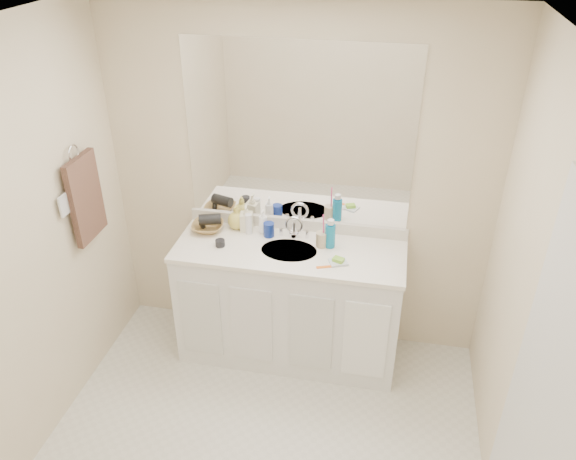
# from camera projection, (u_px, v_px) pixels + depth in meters

# --- Properties ---
(ceiling) EXTENTS (2.60, 2.60, 0.02)m
(ceiling) POSITION_uv_depth(u_px,v_px,m) (235.00, 44.00, 2.05)
(ceiling) COLOR white
(ceiling) RESTS_ON wall_back
(wall_back) EXTENTS (2.60, 0.02, 2.40)m
(wall_back) POSITION_uv_depth(u_px,v_px,m) (298.00, 187.00, 3.76)
(wall_back) COLOR beige
(wall_back) RESTS_ON floor
(wall_left) EXTENTS (0.02, 2.60, 2.40)m
(wall_left) POSITION_uv_depth(u_px,v_px,m) (3.00, 273.00, 2.88)
(wall_left) COLOR beige
(wall_left) RESTS_ON floor
(wall_right) EXTENTS (0.02, 2.60, 2.40)m
(wall_right) POSITION_uv_depth(u_px,v_px,m) (537.00, 341.00, 2.43)
(wall_right) COLOR beige
(wall_right) RESTS_ON floor
(vanity_cabinet) EXTENTS (1.50, 0.55, 0.85)m
(vanity_cabinet) POSITION_uv_depth(u_px,v_px,m) (289.00, 304.00, 3.91)
(vanity_cabinet) COLOR white
(vanity_cabinet) RESTS_ON floor
(countertop) EXTENTS (1.52, 0.57, 0.03)m
(countertop) POSITION_uv_depth(u_px,v_px,m) (290.00, 250.00, 3.69)
(countertop) COLOR white
(countertop) RESTS_ON vanity_cabinet
(backsplash) EXTENTS (1.52, 0.03, 0.08)m
(backsplash) POSITION_uv_depth(u_px,v_px,m) (297.00, 224.00, 3.88)
(backsplash) COLOR silver
(backsplash) RESTS_ON countertop
(sink_basin) EXTENTS (0.37, 0.37, 0.02)m
(sink_basin) POSITION_uv_depth(u_px,v_px,m) (289.00, 252.00, 3.67)
(sink_basin) COLOR #B2A99C
(sink_basin) RESTS_ON countertop
(faucet) EXTENTS (0.02, 0.02, 0.11)m
(faucet) POSITION_uv_depth(u_px,v_px,m) (294.00, 229.00, 3.79)
(faucet) COLOR silver
(faucet) RESTS_ON countertop
(mirror) EXTENTS (1.48, 0.01, 1.20)m
(mirror) POSITION_uv_depth(u_px,v_px,m) (298.00, 136.00, 3.57)
(mirror) COLOR white
(mirror) RESTS_ON wall_back
(blue_mug) EXTENTS (0.08, 0.08, 0.10)m
(blue_mug) POSITION_uv_depth(u_px,v_px,m) (269.00, 230.00, 3.80)
(blue_mug) COLOR navy
(blue_mug) RESTS_ON countertop
(tan_cup) EXTENTS (0.08, 0.08, 0.10)m
(tan_cup) POSITION_uv_depth(u_px,v_px,m) (322.00, 239.00, 3.69)
(tan_cup) COLOR tan
(tan_cup) RESTS_ON countertop
(toothbrush) EXTENTS (0.01, 0.04, 0.19)m
(toothbrush) POSITION_uv_depth(u_px,v_px,m) (324.00, 227.00, 3.63)
(toothbrush) COLOR #F13F81
(toothbrush) RESTS_ON tan_cup
(mouthwash_bottle) EXTENTS (0.08, 0.08, 0.16)m
(mouthwash_bottle) POSITION_uv_depth(u_px,v_px,m) (330.00, 236.00, 3.67)
(mouthwash_bottle) COLOR #0D75A5
(mouthwash_bottle) RESTS_ON countertop
(soap_dish) EXTENTS (0.14, 0.13, 0.01)m
(soap_dish) POSITION_uv_depth(u_px,v_px,m) (338.00, 262.00, 3.53)
(soap_dish) COLOR silver
(soap_dish) RESTS_ON countertop
(green_soap) EXTENTS (0.08, 0.07, 0.02)m
(green_soap) POSITION_uv_depth(u_px,v_px,m) (338.00, 260.00, 3.53)
(green_soap) COLOR #81C32F
(green_soap) RESTS_ON soap_dish
(orange_comb) EXTENTS (0.11, 0.06, 0.00)m
(orange_comb) POSITION_uv_depth(u_px,v_px,m) (325.00, 267.00, 3.50)
(orange_comb) COLOR orange
(orange_comb) RESTS_ON countertop
(dark_jar) EXTENTS (0.07, 0.07, 0.04)m
(dark_jar) POSITION_uv_depth(u_px,v_px,m) (220.00, 243.00, 3.70)
(dark_jar) COLOR black
(dark_jar) RESTS_ON countertop
(extra_white_bottle) EXTENTS (0.05, 0.05, 0.15)m
(extra_white_bottle) POSITION_uv_depth(u_px,v_px,m) (249.00, 224.00, 3.82)
(extra_white_bottle) COLOR white
(extra_white_bottle) RESTS_ON countertop
(soap_bottle_white) EXTENTS (0.07, 0.07, 0.17)m
(soap_bottle_white) POSITION_uv_depth(u_px,v_px,m) (263.00, 221.00, 3.82)
(soap_bottle_white) COLOR white
(soap_bottle_white) RESTS_ON countertop
(soap_bottle_cream) EXTENTS (0.10, 0.10, 0.19)m
(soap_bottle_cream) POSITION_uv_depth(u_px,v_px,m) (247.00, 218.00, 3.85)
(soap_bottle_cream) COLOR #EDE5C1
(soap_bottle_cream) RESTS_ON countertop
(soap_bottle_yellow) EXTENTS (0.16, 0.16, 0.17)m
(soap_bottle_yellow) POSITION_uv_depth(u_px,v_px,m) (237.00, 217.00, 3.88)
(soap_bottle_yellow) COLOR #D1C151
(soap_bottle_yellow) RESTS_ON countertop
(wicker_basket) EXTENTS (0.24, 0.24, 0.05)m
(wicker_basket) POSITION_uv_depth(u_px,v_px,m) (208.00, 227.00, 3.88)
(wicker_basket) COLOR olive
(wicker_basket) RESTS_ON countertop
(hair_dryer) EXTENTS (0.17, 0.12, 0.07)m
(hair_dryer) POSITION_uv_depth(u_px,v_px,m) (210.00, 219.00, 3.84)
(hair_dryer) COLOR black
(hair_dryer) RESTS_ON wicker_basket
(towel_ring) EXTENTS (0.01, 0.11, 0.11)m
(towel_ring) POSITION_uv_depth(u_px,v_px,m) (73.00, 153.00, 3.35)
(towel_ring) COLOR silver
(towel_ring) RESTS_ON wall_left
(hand_towel) EXTENTS (0.04, 0.32, 0.55)m
(hand_towel) POSITION_uv_depth(u_px,v_px,m) (86.00, 198.00, 3.50)
(hand_towel) COLOR #35231C
(hand_towel) RESTS_ON towel_ring
(switch_plate) EXTENTS (0.01, 0.08, 0.13)m
(switch_plate) POSITION_uv_depth(u_px,v_px,m) (64.00, 205.00, 3.31)
(switch_plate) COLOR silver
(switch_plate) RESTS_ON wall_left
(door) EXTENTS (0.02, 0.82, 2.00)m
(door) POSITION_uv_depth(u_px,v_px,m) (535.00, 427.00, 2.28)
(door) COLOR silver
(door) RESTS_ON floor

